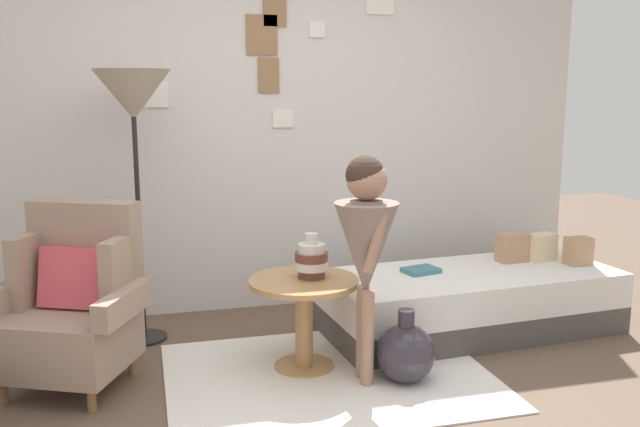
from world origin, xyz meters
The scene contains 13 objects.
gallery_wall centered at (0.00, 1.95, 1.30)m, with size 4.80×0.12×2.60m.
rug centered at (0.10, 0.59, 0.01)m, with size 1.76×1.37×0.01m, color silver.
armchair centered at (-1.23, 0.86, 0.44)m, with size 0.89×0.80×0.97m.
daybed centered at (1.19, 1.05, 0.20)m, with size 1.96×0.94×0.40m.
pillow_head centered at (1.97, 1.03, 0.49)m, with size 0.16×0.12×0.19m, color tan.
pillow_mid centered at (1.79, 1.20, 0.49)m, with size 0.21×0.12×0.19m, color beige.
pillow_back centered at (1.59, 1.22, 0.50)m, with size 0.22×0.12×0.19m, color tan.
side_table centered at (0.00, 0.74, 0.38)m, with size 0.62×0.62×0.52m.
vase_striped centered at (0.05, 0.76, 0.63)m, with size 0.19×0.19×0.25m.
floor_lamp centered at (-0.88, 1.43, 1.48)m, with size 0.46×0.46×1.68m.
person_child centered at (0.27, 0.47, 0.80)m, with size 0.34×0.34×1.23m.
book_on_daybed centered at (0.87, 1.11, 0.42)m, with size 0.22×0.16×0.03m, color teal.
demijohn_near centered at (0.49, 0.42, 0.16)m, with size 0.32×0.32×0.41m.
Camera 1 is at (-0.84, -2.79, 1.56)m, focal length 37.87 mm.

